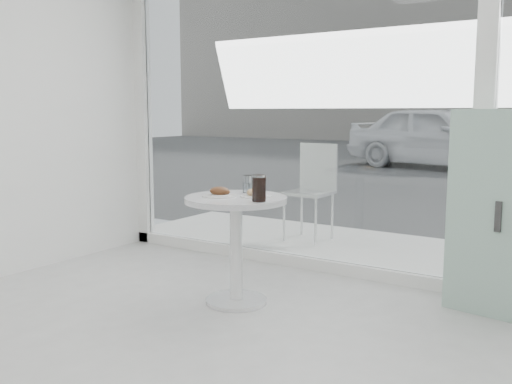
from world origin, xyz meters
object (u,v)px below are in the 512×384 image
Objects in this scene: patio_chair at (313,185)px; water_tumbler_b at (251,186)px; mint_cabinet at (505,212)px; water_tumbler_a at (248,185)px; plate_fritter at (220,193)px; car_white at (440,137)px; plate_donut at (256,194)px; cola_glass at (259,189)px; main_table at (236,227)px.

patio_chair is 1.85m from water_tumbler_b.
mint_cabinet reaches higher than water_tumbler_a.
patio_chair is at bearing 99.25° from plate_fritter.
mint_cabinet is at bearing -150.12° from car_white.
plate_fritter reaches higher than plate_donut.
cola_glass is (0.12, -0.15, 0.07)m from plate_donut.
cola_glass reaches higher than water_tumbler_a.
car_white is at bearing 99.61° from cola_glass.
car_white is at bearing 97.85° from plate_fritter.
patio_chair is 4.43× the size of plate_donut.
mint_cabinet is at bearing 23.58° from water_tumbler_b.
mint_cabinet is at bearing 28.93° from plate_fritter.
water_tumbler_b is at bearing 88.14° from main_table.
patio_chair is at bearing -160.50° from car_white.
main_table is at bearing -142.04° from mint_cabinet.
main_table is at bearing 32.67° from plate_fritter.
patio_chair is at bearing 102.15° from main_table.
patio_chair is 1.79m from water_tumbler_a.
mint_cabinet is 10.53× the size of water_tumbler_b.
car_white is 10.83m from plate_donut.
plate_fritter is 1.91× the size of water_tumbler_a.
patio_chair is 4.07× the size of plate_fritter.
main_table is 0.28m from plate_donut.
mint_cabinet is at bearing -27.47° from patio_chair.
water_tumbler_a is (-0.05, 0.22, 0.28)m from main_table.
cola_glass is at bearing -135.17° from mint_cabinet.
car_white is (-1.59, 10.76, 0.21)m from main_table.
mint_cabinet is (1.61, 0.88, 0.14)m from main_table.
cola_glass reaches higher than main_table.
patio_chair is 2.06m from plate_fritter.
patio_chair is at bearing 106.15° from plate_donut.
plate_donut is 0.21m from cola_glass.
plate_donut is 0.17m from water_tumbler_b.
cola_glass is (0.34, -0.03, 0.06)m from plate_fritter.
water_tumbler_b is at bearing -159.47° from car_white.
plate_fritter is (-0.09, -0.06, 0.25)m from main_table.
main_table is 2.01m from patio_chair.
water_tumbler_b is (0.10, 0.24, 0.03)m from plate_fritter.
main_table is 4.34× the size of cola_glass.
mint_cabinet is 6.19× the size of plate_donut.
car_white is 10.92m from plate_fritter.
car_white is 10.69m from water_tumbler_b.
main_table is 0.17× the size of car_white.
mint_cabinet is at bearing 21.61° from water_tumbler_a.
mint_cabinet is at bearing 28.71° from main_table.
water_tumbler_a is at bearing 138.04° from plate_donut.
patio_chair is 2.18m from cola_glass.
water_tumbler_a is at bearing 133.84° from cola_glass.
mint_cabinet is 7.77× the size of cola_glass.
plate_fritter is (1.49, -10.82, 0.03)m from car_white.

